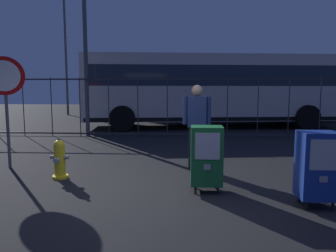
% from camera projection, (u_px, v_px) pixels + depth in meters
% --- Properties ---
extents(ground_plane, '(60.00, 60.00, 0.00)m').
position_uv_depth(ground_plane, '(144.00, 193.00, 4.66)').
color(ground_plane, black).
extents(fire_hydrant, '(0.33, 0.32, 0.75)m').
position_uv_depth(fire_hydrant, '(60.00, 159.00, 5.43)').
color(fire_hydrant, yellow).
rests_on(fire_hydrant, ground_plane).
extents(newspaper_box_primary, '(0.48, 0.42, 1.02)m').
position_uv_depth(newspaper_box_primary, '(206.00, 155.00, 4.70)').
color(newspaper_box_primary, black).
rests_on(newspaper_box_primary, ground_plane).
extents(newspaper_box_secondary, '(0.48, 0.42, 1.02)m').
position_uv_depth(newspaper_box_secondary, '(317.00, 165.00, 4.08)').
color(newspaper_box_secondary, black).
rests_on(newspaper_box_secondary, ground_plane).
extents(stop_sign, '(0.71, 0.31, 2.23)m').
position_uv_depth(stop_sign, '(5.00, 89.00, 6.02)').
color(stop_sign, '#4C4F54').
rests_on(stop_sign, ground_plane).
extents(pedestrian, '(0.55, 0.22, 1.67)m').
position_uv_depth(pedestrian, '(197.00, 122.00, 5.99)').
color(pedestrian, black).
rests_on(pedestrian, ground_plane).
extents(fence_barrier, '(18.03, 0.04, 2.00)m').
position_uv_depth(fence_barrier, '(167.00, 107.00, 10.25)').
color(fence_barrier, '#2D2D33').
rests_on(fence_barrier, ground_plane).
extents(bus_near, '(10.74, 3.85, 3.00)m').
position_uv_depth(bus_near, '(211.00, 87.00, 13.05)').
color(bus_near, beige).
rests_on(bus_near, ground_plane).
extents(bus_far, '(10.58, 3.08, 3.00)m').
position_uv_depth(bus_far, '(238.00, 88.00, 16.46)').
color(bus_far, '#4C5156').
rests_on(bus_far, ground_plane).
extents(street_light_near_right, '(0.32, 0.32, 8.18)m').
position_uv_depth(street_light_near_right, '(65.00, 41.00, 19.26)').
color(street_light_near_right, '#4C4F54').
rests_on(street_light_near_right, ground_plane).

